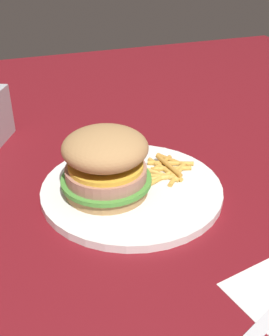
{
  "coord_description": "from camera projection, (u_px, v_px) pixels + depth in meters",
  "views": [
    {
      "loc": [
        -0.48,
        0.17,
        0.35
      ],
      "look_at": [
        -0.0,
        -0.0,
        0.04
      ],
      "focal_mm": 44.19,
      "sensor_mm": 36.0,
      "label": 1
    }
  ],
  "objects": [
    {
      "name": "ground_plane",
      "position": [
        132.0,
        193.0,
        0.62
      ],
      "size": [
        1.6,
        1.6,
        0.0
      ],
      "primitive_type": "plane",
      "color": "maroon"
    },
    {
      "name": "plate",
      "position": [
        134.0,
        189.0,
        0.62
      ],
      "size": [
        0.27,
        0.27,
        0.01
      ],
      "primitive_type": "cylinder",
      "color": "white",
      "rests_on": "ground_plane"
    },
    {
      "name": "sandwich",
      "position": [
        106.0,
        163.0,
        0.58
      ],
      "size": [
        0.13,
        0.13,
        0.1
      ],
      "color": "tan",
      "rests_on": "plate"
    },
    {
      "name": "fries_pile",
      "position": [
        167.0,
        170.0,
        0.65
      ],
      "size": [
        0.1,
        0.1,
        0.01
      ],
      "color": "gold",
      "rests_on": "plate"
    }
  ]
}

